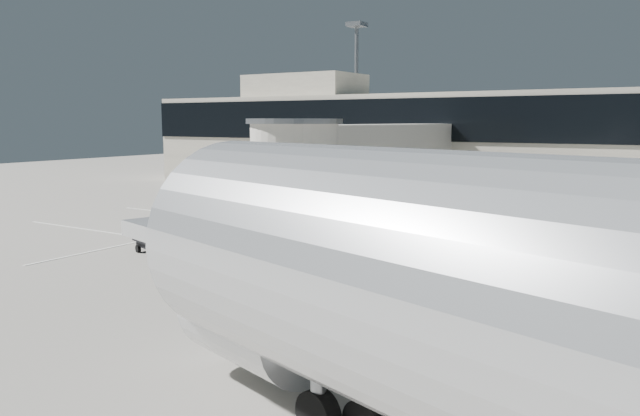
# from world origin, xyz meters

# --- Properties ---
(ground) EXTENTS (140.00, 140.00, 0.00)m
(ground) POSITION_xyz_m (0.00, 0.00, 0.00)
(ground) COLOR #ACA69A
(ground) RESTS_ON ground
(lane_markings) EXTENTS (40.00, 30.00, 0.02)m
(lane_markings) POSITION_xyz_m (-0.67, 9.33, 0.01)
(lane_markings) COLOR white
(lane_markings) RESTS_ON ground
(terminal) EXTENTS (64.00, 12.11, 15.20)m
(terminal) POSITION_xyz_m (-0.35, 29.94, 4.11)
(terminal) COLOR beige
(terminal) RESTS_ON ground
(jet_bridge) EXTENTS (5.70, 20.40, 6.03)m
(jet_bridge) POSITION_xyz_m (-3.97, 12.26, 4.28)
(jet_bridge) COLOR beige
(jet_bridge) RESTS_ON ground
(baggage_tug) EXTENTS (2.22, 1.49, 1.41)m
(baggage_tug) POSITION_xyz_m (4.98, 6.04, 0.51)
(baggage_tug) COLOR maroon
(baggage_tug) RESTS_ON ground
(suitcase_cart) EXTENTS (3.63, 2.54, 1.42)m
(suitcase_cart) POSITION_xyz_m (5.20, 4.15, 0.53)
(suitcase_cart) COLOR black
(suitcase_cart) RESTS_ON ground
(box_cart_near) EXTENTS (4.20, 2.86, 1.64)m
(box_cart_near) POSITION_xyz_m (1.81, -1.47, 0.64)
(box_cart_near) COLOR black
(box_cart_near) RESTS_ON ground
(box_cart_far) EXTENTS (3.90, 2.50, 1.51)m
(box_cart_far) POSITION_xyz_m (-6.75, -0.37, 0.54)
(box_cart_far) COLOR black
(box_cart_far) RESTS_ON ground
(ground_worker) EXTENTS (0.74, 0.54, 1.90)m
(ground_worker) POSITION_xyz_m (1.68, 0.36, 0.95)
(ground_worker) COLOR #A0E017
(ground_worker) RESTS_ON ground
(minivan) EXTENTS (2.71, 5.28, 1.92)m
(minivan) POSITION_xyz_m (10.46, 12.33, 1.15)
(minivan) COLOR silver
(minivan) RESTS_ON ground
(belt_loader) EXTENTS (4.64, 2.90, 2.10)m
(belt_loader) POSITION_xyz_m (-16.87, 21.87, 0.80)
(belt_loader) COLOR maroon
(belt_loader) RESTS_ON ground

